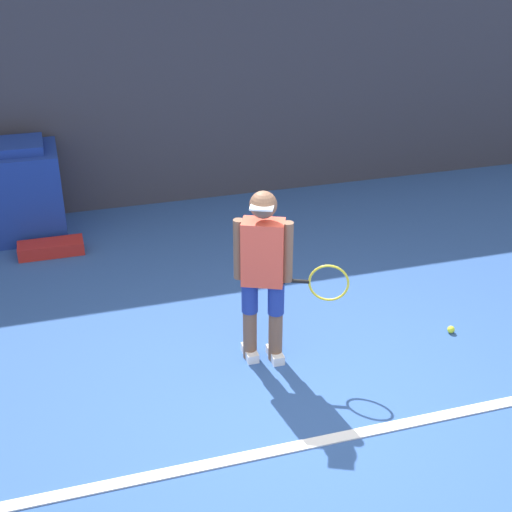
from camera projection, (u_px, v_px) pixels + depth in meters
The scene contains 7 objects.
ground_plane at pixel (308, 412), 5.54m from camera, with size 24.00×24.00×0.00m, color #2D5193.
back_wall at pixel (184, 90), 8.77m from camera, with size 24.00×0.10×2.87m.
court_baseline at pixel (324, 441), 5.24m from camera, with size 21.60×0.10×0.01m.
tennis_player at pixel (265, 271), 5.80m from camera, with size 0.87×0.46×1.55m.
tennis_ball at pixel (451, 329), 6.52m from camera, with size 0.07×0.07×0.07m.
covered_chair at pixel (20, 191), 8.21m from camera, with size 0.94×0.83×1.12m.
equipment_bag at pixel (51, 248), 7.93m from camera, with size 0.71×0.29×0.14m.
Camera 1 is at (-1.63, -4.09, 3.59)m, focal length 50.00 mm.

